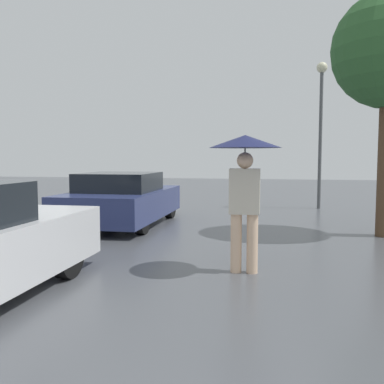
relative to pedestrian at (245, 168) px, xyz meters
name	(u,v)px	position (x,y,z in m)	size (l,w,h in m)	color
pedestrian	(245,168)	(0.00, 0.00, 0.00)	(0.97, 0.97, 1.87)	beige
parked_car_farthest	(122,200)	(-3.09, 3.67, -0.85)	(1.88, 3.88, 1.21)	navy
street_lamp	(321,110)	(1.74, 7.72, 1.56)	(0.32, 0.32, 4.39)	#515456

